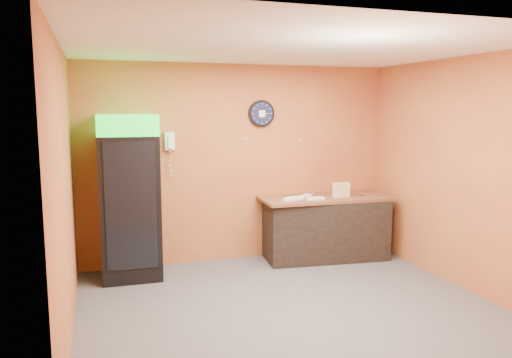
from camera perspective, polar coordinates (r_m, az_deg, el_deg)
name	(u,v)px	position (r m, az deg, el deg)	size (l,w,h in m)	color
floor	(290,309)	(5.68, 3.89, -14.55)	(4.50, 4.50, 0.00)	#47474C
back_wall	(239,163)	(7.17, -1.98, 1.82)	(4.50, 0.02, 2.80)	#B06F31
left_wall	(65,194)	(4.92, -21.03, -1.61)	(0.02, 4.00, 2.80)	#B06F31
right_wall	(465,174)	(6.48, 22.80, 0.51)	(0.02, 4.00, 2.80)	#B06F31
ceiling	(292,47)	(5.28, 4.19, 14.78)	(4.50, 4.00, 0.02)	white
beverage_cooler	(130,199)	(6.57, -14.20, -2.28)	(0.76, 0.77, 2.11)	black
prep_counter	(325,229)	(7.41, 7.84, -5.64)	(1.74, 0.77, 0.87)	black
wall_clock	(261,114)	(7.20, 0.62, 7.49)	(0.38, 0.06, 0.38)	black
wall_phone	(170,141)	(6.88, -9.86, 4.28)	(0.13, 0.11, 0.24)	white
butcher_paper	(325,198)	(7.31, 7.90, -2.17)	(1.89, 0.79, 0.04)	brown
sub_roll_stack	(341,190)	(7.28, 9.72, -1.25)	(0.26, 0.12, 0.21)	beige
wrapped_sandwich_left	(293,199)	(6.98, 4.22, -2.27)	(0.29, 0.11, 0.04)	white
wrapped_sandwich_mid	(315,199)	(7.05, 6.77, -2.23)	(0.25, 0.10, 0.04)	white
wrapped_sandwich_right	(305,196)	(7.21, 5.62, -1.97)	(0.25, 0.10, 0.04)	white
kitchen_tool	(313,193)	(7.43, 6.53, -1.61)	(0.06, 0.06, 0.06)	silver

